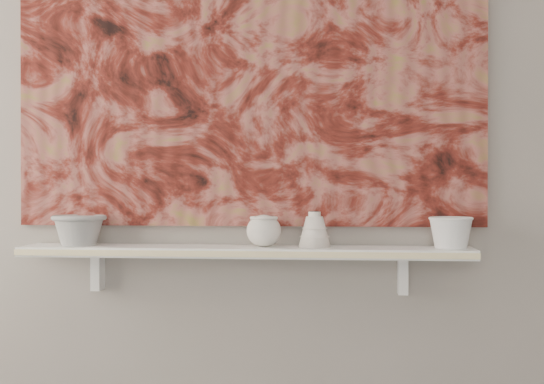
# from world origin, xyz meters

# --- Properties ---
(wall_back) EXTENTS (3.60, 0.00, 3.60)m
(wall_back) POSITION_xyz_m (0.00, 1.60, 1.35)
(wall_back) COLOR gray
(wall_back) RESTS_ON floor
(shelf) EXTENTS (1.40, 0.18, 0.03)m
(shelf) POSITION_xyz_m (0.00, 1.51, 0.92)
(shelf) COLOR white
(shelf) RESTS_ON wall_back
(shelf_stripe) EXTENTS (1.40, 0.01, 0.02)m
(shelf_stripe) POSITION_xyz_m (0.00, 1.41, 0.92)
(shelf_stripe) COLOR beige
(shelf_stripe) RESTS_ON shelf
(bracket_left) EXTENTS (0.03, 0.06, 0.12)m
(bracket_left) POSITION_xyz_m (-0.49, 1.57, 0.84)
(bracket_left) COLOR white
(bracket_left) RESTS_ON wall_back
(bracket_right) EXTENTS (0.03, 0.06, 0.12)m
(bracket_right) POSITION_xyz_m (0.49, 1.57, 0.84)
(bracket_right) COLOR white
(bracket_right) RESTS_ON wall_back
(painting) EXTENTS (1.50, 0.02, 1.10)m
(painting) POSITION_xyz_m (0.00, 1.59, 1.54)
(painting) COLOR maroon
(painting) RESTS_ON wall_back
(house_motif) EXTENTS (0.09, 0.00, 0.08)m
(house_motif) POSITION_xyz_m (0.45, 1.57, 1.23)
(house_motif) COLOR black
(house_motif) RESTS_ON painting
(bowl_grey) EXTENTS (0.18, 0.18, 0.10)m
(bowl_grey) POSITION_xyz_m (-0.53, 1.51, 0.98)
(bowl_grey) COLOR gray
(bowl_grey) RESTS_ON shelf
(cup_cream) EXTENTS (0.12, 0.12, 0.10)m
(cup_cream) POSITION_xyz_m (0.06, 1.51, 0.98)
(cup_cream) COLOR beige
(cup_cream) RESTS_ON shelf
(bell_vessel) EXTENTS (0.13, 0.13, 0.11)m
(bell_vessel) POSITION_xyz_m (0.22, 1.51, 0.98)
(bell_vessel) COLOR silver
(bell_vessel) RESTS_ON shelf
(bowl_white) EXTENTS (0.15, 0.15, 0.10)m
(bowl_white) POSITION_xyz_m (0.63, 1.51, 0.98)
(bowl_white) COLOR silver
(bowl_white) RESTS_ON shelf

